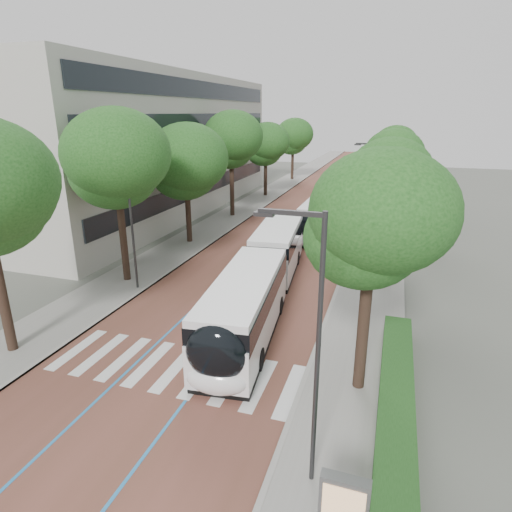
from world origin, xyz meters
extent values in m
plane|color=#51544C|center=(0.00, 0.00, 0.00)|extent=(160.00, 160.00, 0.00)
cube|color=brown|center=(0.00, 40.00, 0.01)|extent=(11.00, 140.00, 0.02)
cube|color=gray|center=(-7.50, 40.00, 0.06)|extent=(4.00, 140.00, 0.12)
cube|color=gray|center=(7.50, 40.00, 0.06)|extent=(4.00, 140.00, 0.12)
cube|color=gray|center=(-5.60, 40.00, 0.06)|extent=(0.20, 140.00, 0.14)
cube|color=gray|center=(5.60, 40.00, 0.06)|extent=(0.20, 140.00, 0.14)
cube|color=silver|center=(-4.80, 1.00, 0.03)|extent=(0.55, 3.60, 0.01)
cube|color=silver|center=(-3.55, 1.00, 0.03)|extent=(0.55, 3.60, 0.01)
cube|color=silver|center=(-2.30, 1.00, 0.03)|extent=(0.55, 3.60, 0.01)
cube|color=silver|center=(-1.05, 1.00, 0.03)|extent=(0.55, 3.60, 0.01)
cube|color=silver|center=(0.20, 1.00, 0.03)|extent=(0.55, 3.60, 0.01)
cube|color=silver|center=(1.45, 1.00, 0.03)|extent=(0.55, 3.60, 0.01)
cube|color=silver|center=(2.70, 1.00, 0.03)|extent=(0.55, 3.60, 0.01)
cube|color=silver|center=(3.95, 1.00, 0.03)|extent=(0.55, 3.60, 0.01)
cube|color=silver|center=(5.20, 1.00, 0.03)|extent=(0.55, 3.60, 0.01)
cube|color=#2577BA|center=(-1.60, 40.00, 0.02)|extent=(0.12, 126.00, 0.01)
cube|color=#2577BA|center=(1.60, 40.00, 0.02)|extent=(0.12, 126.00, 0.01)
cube|color=#B6B2A8|center=(-19.50, 28.00, 7.00)|extent=(18.00, 40.00, 14.00)
cube|color=black|center=(-10.45, 28.00, 3.00)|extent=(0.12, 38.00, 1.60)
cube|color=black|center=(-10.45, 28.00, 6.20)|extent=(0.12, 38.00, 1.60)
cube|color=black|center=(-10.45, 28.00, 9.40)|extent=(0.12, 38.00, 1.60)
cube|color=black|center=(-10.45, 28.00, 12.40)|extent=(0.12, 38.00, 1.60)
cube|color=#1B4216|center=(9.10, 0.00, 0.52)|extent=(1.20, 14.00, 0.80)
cylinder|color=#303133|center=(6.80, -3.00, 4.12)|extent=(0.14, 0.14, 8.00)
cube|color=#303133|center=(6.00, -3.00, 8.02)|extent=(1.70, 0.12, 0.12)
cube|color=#303133|center=(5.30, -3.00, 7.94)|extent=(0.50, 0.20, 0.10)
cylinder|color=#303133|center=(6.80, 22.00, 4.12)|extent=(0.14, 0.14, 8.00)
cube|color=#303133|center=(6.00, 22.00, 8.02)|extent=(1.70, 0.12, 0.12)
cube|color=#303133|center=(5.30, 22.00, 7.94)|extent=(0.50, 0.20, 0.10)
cylinder|color=#303133|center=(-6.10, 8.00, 4.12)|extent=(0.14, 0.14, 8.00)
cylinder|color=black|center=(-7.50, 0.00, 2.54)|extent=(0.44, 0.44, 5.08)
cylinder|color=black|center=(-7.50, 9.00, 2.64)|extent=(0.44, 0.44, 5.28)
ellipsoid|color=#194716|center=(-7.50, 9.00, 7.43)|extent=(6.25, 6.25, 5.31)
cylinder|color=black|center=(-7.50, 18.00, 2.25)|extent=(0.44, 0.44, 4.51)
ellipsoid|color=#194716|center=(-7.50, 18.00, 6.35)|extent=(6.37, 6.37, 5.42)
cylinder|color=black|center=(-7.50, 28.00, 2.66)|extent=(0.44, 0.44, 5.32)
ellipsoid|color=#194716|center=(-7.50, 28.00, 7.49)|extent=(5.90, 5.90, 5.02)
cylinder|color=black|center=(-7.50, 40.00, 2.23)|extent=(0.44, 0.44, 4.46)
ellipsoid|color=#194716|center=(-7.50, 40.00, 6.28)|extent=(5.50, 5.50, 4.68)
cylinder|color=black|center=(-7.50, 55.00, 2.30)|extent=(0.44, 0.44, 4.60)
ellipsoid|color=#194716|center=(-7.50, 55.00, 6.49)|extent=(5.80, 5.80, 4.93)
cylinder|color=black|center=(7.70, 2.00, 2.33)|extent=(0.44, 0.44, 4.66)
ellipsoid|color=#194716|center=(7.70, 2.00, 6.57)|extent=(5.00, 5.00, 4.25)
cylinder|color=black|center=(7.70, 14.00, 2.23)|extent=(0.44, 0.44, 4.46)
ellipsoid|color=#194716|center=(7.70, 14.00, 6.29)|extent=(4.99, 4.99, 4.24)
cylinder|color=black|center=(7.70, 28.00, 2.19)|extent=(0.44, 0.44, 4.37)
ellipsoid|color=#194716|center=(7.70, 28.00, 6.16)|extent=(5.31, 5.31, 4.52)
cylinder|color=black|center=(7.70, 44.00, 2.15)|extent=(0.44, 0.44, 4.31)
ellipsoid|color=#194716|center=(7.70, 44.00, 6.07)|extent=(5.20, 5.20, 4.42)
cylinder|color=black|center=(1.71, 9.28, 1.77)|extent=(2.38, 1.13, 2.30)
cube|color=white|center=(2.24, 4.18, 1.26)|extent=(3.45, 9.57, 1.82)
cube|color=black|center=(2.24, 4.18, 2.40)|extent=(3.47, 9.39, 0.97)
cube|color=white|center=(2.24, 4.18, 3.04)|extent=(3.38, 9.38, 0.31)
cube|color=black|center=(2.24, 4.18, 0.17)|extent=(3.36, 9.19, 0.35)
cube|color=white|center=(1.26, 13.58, 1.26)|extent=(3.28, 7.96, 1.82)
cube|color=black|center=(1.26, 13.58, 2.40)|extent=(3.31, 7.81, 0.97)
cube|color=white|center=(1.26, 13.58, 3.04)|extent=(3.22, 7.80, 0.31)
cube|color=black|center=(1.26, 13.58, 0.17)|extent=(3.20, 7.64, 0.35)
ellipsoid|color=black|center=(2.70, -0.33, 2.00)|extent=(2.45, 1.34, 2.28)
ellipsoid|color=white|center=(2.71, -0.38, 0.86)|extent=(2.44, 1.24, 1.14)
cylinder|color=black|center=(1.35, 1.79, 0.50)|extent=(0.40, 1.03, 1.00)
cylinder|color=black|center=(3.59, 2.02, 0.50)|extent=(0.40, 1.03, 1.00)
cylinder|color=black|center=(-0.03, 15.12, 0.50)|extent=(0.40, 1.03, 1.00)
cylinder|color=black|center=(2.21, 15.35, 0.50)|extent=(0.40, 1.03, 1.00)
cylinder|color=black|center=(0.79, 7.12, 0.50)|extent=(0.40, 1.03, 1.00)
cylinder|color=black|center=(3.04, 7.36, 0.50)|extent=(0.40, 1.03, 1.00)
cube|color=white|center=(2.53, 24.94, 1.26)|extent=(2.55, 12.01, 1.82)
cube|color=black|center=(2.53, 24.94, 2.40)|extent=(2.59, 11.77, 0.97)
cube|color=white|center=(2.53, 24.94, 3.04)|extent=(2.50, 11.77, 0.31)
cube|color=black|center=(2.53, 24.94, 0.17)|extent=(2.50, 11.53, 0.35)
ellipsoid|color=black|center=(2.51, 19.09, 2.00)|extent=(2.35, 1.11, 2.28)
ellipsoid|color=white|center=(2.51, 19.04, 0.86)|extent=(2.35, 1.01, 1.14)
cylinder|color=black|center=(1.39, 21.35, 0.50)|extent=(0.30, 1.00, 1.00)
cylinder|color=black|center=(3.65, 21.34, 0.50)|extent=(0.30, 1.00, 1.00)
cylinder|color=black|center=(1.42, 28.75, 0.50)|extent=(0.30, 1.00, 1.00)
cylinder|color=black|center=(3.68, 28.74, 0.50)|extent=(0.30, 1.00, 1.00)
cube|color=white|center=(3.18, 37.76, 1.26)|extent=(3.00, 12.09, 1.82)
cube|color=black|center=(3.18, 37.76, 2.40)|extent=(3.03, 11.86, 0.97)
cube|color=white|center=(3.18, 37.76, 3.04)|extent=(2.94, 11.85, 0.31)
cube|color=black|center=(3.18, 37.76, 0.17)|extent=(2.93, 11.61, 0.35)
ellipsoid|color=black|center=(2.93, 31.92, 2.00)|extent=(2.39, 1.20, 2.28)
ellipsoid|color=white|center=(2.93, 31.87, 0.86)|extent=(2.39, 1.10, 1.14)
cylinder|color=black|center=(1.89, 34.21, 0.50)|extent=(0.34, 1.01, 1.00)
cylinder|color=black|center=(4.15, 34.12, 0.50)|extent=(0.34, 1.01, 1.00)
cylinder|color=black|center=(2.21, 41.61, 0.50)|extent=(0.34, 1.01, 1.00)
cylinder|color=black|center=(4.47, 41.51, 0.50)|extent=(0.34, 1.01, 1.00)
cube|color=#59595B|center=(7.89, -5.07, 1.48)|extent=(1.15, 0.32, 2.03)
camera|label=1|loc=(8.27, -12.84, 10.32)|focal=30.00mm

